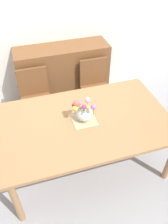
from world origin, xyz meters
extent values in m
plane|color=#939399|center=(0.00, 0.00, 0.00)|extent=(12.00, 12.00, 0.00)
cube|color=silver|center=(0.00, 1.60, 1.40)|extent=(7.00, 0.10, 2.80)
cube|color=#9E7047|center=(0.00, 0.00, 0.73)|extent=(1.90, 1.17, 0.04)
cylinder|color=#9E7047|center=(-0.87, -0.51, 0.36)|extent=(0.07, 0.07, 0.71)
cylinder|color=#9E7047|center=(-0.87, 0.51, 0.36)|extent=(0.07, 0.07, 0.71)
cylinder|color=#9E7047|center=(0.87, 0.51, 0.36)|extent=(0.07, 0.07, 0.71)
cube|color=brown|center=(-0.45, 0.85, 0.46)|extent=(0.42, 0.42, 0.04)
cylinder|color=brown|center=(-0.27, 0.67, 0.22)|extent=(0.04, 0.04, 0.44)
cylinder|color=brown|center=(-0.63, 0.67, 0.22)|extent=(0.04, 0.04, 0.44)
cylinder|color=brown|center=(-0.27, 1.03, 0.22)|extent=(0.04, 0.04, 0.44)
cylinder|color=brown|center=(-0.63, 1.03, 0.22)|extent=(0.04, 0.04, 0.44)
cube|color=brown|center=(-0.45, 1.04, 0.69)|extent=(0.42, 0.04, 0.42)
cube|color=brown|center=(0.45, 0.85, 0.46)|extent=(0.42, 0.42, 0.04)
cylinder|color=brown|center=(0.63, 0.67, 0.22)|extent=(0.04, 0.04, 0.44)
cylinder|color=brown|center=(0.27, 0.67, 0.22)|extent=(0.04, 0.04, 0.44)
cylinder|color=brown|center=(0.63, 1.03, 0.22)|extent=(0.04, 0.04, 0.44)
cylinder|color=brown|center=(0.27, 1.03, 0.22)|extent=(0.04, 0.04, 0.44)
cube|color=brown|center=(0.45, 1.04, 0.69)|extent=(0.42, 0.04, 0.42)
cube|color=brown|center=(0.05, 1.33, 0.50)|extent=(1.40, 0.44, 1.00)
sphere|color=#B7933D|center=(-0.25, 1.10, 0.78)|extent=(0.04, 0.04, 0.04)
sphere|color=#B7933D|center=(0.35, 1.10, 0.78)|extent=(0.04, 0.04, 0.04)
sphere|color=#B7933D|center=(-0.25, 1.10, 0.38)|extent=(0.04, 0.04, 0.04)
sphere|color=#B7933D|center=(0.35, 1.10, 0.38)|extent=(0.04, 0.04, 0.04)
cube|color=tan|center=(-0.01, 0.01, 0.75)|extent=(0.26, 0.26, 0.01)
sphere|color=silver|center=(-0.01, 0.01, 0.84)|extent=(0.17, 0.17, 0.17)
sphere|color=#B266C6|center=(0.06, -0.10, 1.01)|extent=(0.06, 0.06, 0.06)
cylinder|color=#478438|center=(0.06, -0.10, 0.96)|extent=(0.01, 0.01, 0.10)
sphere|color=#E55B4C|center=(-0.08, 0.04, 0.98)|extent=(0.08, 0.08, 0.08)
cylinder|color=#478438|center=(-0.08, 0.04, 0.94)|extent=(0.01, 0.01, 0.08)
sphere|color=#B266C6|center=(-0.04, 0.07, 0.94)|extent=(0.05, 0.05, 0.05)
cylinder|color=#478438|center=(-0.04, 0.07, 0.92)|extent=(0.01, 0.01, 0.04)
sphere|color=#D12D66|center=(-0.03, -0.04, 0.98)|extent=(0.05, 0.05, 0.05)
cylinder|color=#478438|center=(-0.03, -0.04, 0.94)|extent=(0.01, 0.01, 0.08)
sphere|color=#EFD14C|center=(-0.11, 0.01, 0.94)|extent=(0.06, 0.06, 0.06)
cylinder|color=#478438|center=(-0.11, 0.01, 0.92)|extent=(0.01, 0.01, 0.04)
sphere|color=#EFD14C|center=(0.02, 0.00, 0.94)|extent=(0.05, 0.05, 0.05)
cylinder|color=#478438|center=(0.02, 0.00, 0.92)|extent=(0.01, 0.01, 0.03)
sphere|color=#EA9EBC|center=(0.04, 0.06, 0.98)|extent=(0.06, 0.06, 0.06)
cylinder|color=#478438|center=(0.04, 0.06, 0.94)|extent=(0.01, 0.01, 0.08)
sphere|color=#D12D66|center=(-0.11, 0.07, 0.94)|extent=(0.05, 0.05, 0.05)
cylinder|color=#478438|center=(-0.11, 0.07, 0.92)|extent=(0.01, 0.01, 0.03)
ellipsoid|color=#478438|center=(-0.06, 0.04, 0.93)|extent=(0.07, 0.06, 0.02)
ellipsoid|color=#478438|center=(-0.03, -0.05, 0.94)|extent=(0.04, 0.07, 0.02)
camera|label=1|loc=(-0.56, -1.76, 2.50)|focal=36.88mm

